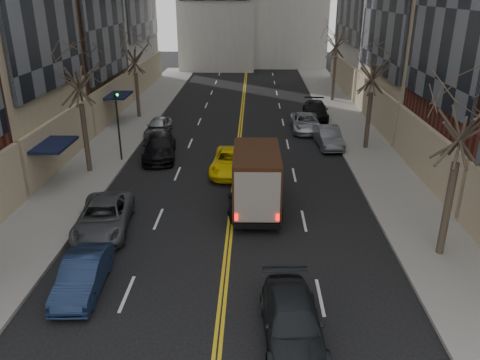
% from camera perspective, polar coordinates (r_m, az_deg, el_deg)
% --- Properties ---
extents(sidewalk_left, '(4.00, 66.00, 0.15)m').
position_cam_1_polar(sidewalk_left, '(35.99, -14.63, 5.03)').
color(sidewalk_left, slate).
rests_on(sidewalk_left, ground).
extents(sidewalk_right, '(4.00, 66.00, 0.15)m').
position_cam_1_polar(sidewalk_right, '(35.47, 14.64, 4.78)').
color(sidewalk_right, slate).
rests_on(sidewalk_right, ground).
extents(tree_lf_mid, '(3.20, 3.20, 8.91)m').
position_cam_1_polar(tree_lf_mid, '(28.07, -19.39, 13.50)').
color(tree_lf_mid, '#382D23').
rests_on(tree_lf_mid, sidewalk_left).
extents(tree_lf_far, '(3.20, 3.20, 8.12)m').
position_cam_1_polar(tree_lf_far, '(40.48, -12.86, 15.66)').
color(tree_lf_far, '#382D23').
rests_on(tree_lf_far, sidewalk_left).
extents(tree_rt_near, '(3.20, 3.20, 8.71)m').
position_cam_1_polar(tree_rt_near, '(19.11, 25.95, 8.53)').
color(tree_rt_near, '#382D23').
rests_on(tree_rt_near, sidewalk_right).
extents(tree_rt_mid, '(3.20, 3.20, 8.32)m').
position_cam_1_polar(tree_rt_mid, '(32.26, 16.10, 14.08)').
color(tree_rt_mid, '#382D23').
rests_on(tree_rt_mid, sidewalk_right).
extents(tree_rt_far, '(3.20, 3.20, 9.11)m').
position_cam_1_polar(tree_rt_far, '(46.82, 11.78, 17.44)').
color(tree_rt_far, '#382D23').
rests_on(tree_rt_far, sidewalk_right).
extents(traffic_signal, '(0.29, 0.26, 4.70)m').
position_cam_1_polar(traffic_signal, '(30.20, -14.69, 7.21)').
color(traffic_signal, black).
rests_on(traffic_signal, sidewalk_left).
extents(ups_truck, '(2.47, 5.89, 3.21)m').
position_cam_1_polar(ups_truck, '(23.03, 1.98, 0.16)').
color(ups_truck, black).
rests_on(ups_truck, ground).
extents(observer_sedan, '(2.10, 4.61, 1.31)m').
position_cam_1_polar(observer_sedan, '(15.28, 6.38, -16.85)').
color(observer_sedan, black).
rests_on(observer_sedan, ground).
extents(taxi, '(2.49, 4.92, 1.33)m').
position_cam_1_polar(taxi, '(28.15, -1.13, 2.28)').
color(taxi, yellow).
rests_on(taxi, ground).
extents(pedestrian, '(0.51, 0.64, 1.54)m').
position_cam_1_polar(pedestrian, '(21.99, -1.09, -3.35)').
color(pedestrian, black).
rests_on(pedestrian, ground).
extents(parked_lf_b, '(1.56, 3.98, 1.29)m').
position_cam_1_polar(parked_lf_b, '(18.21, -18.62, -10.94)').
color(parked_lf_b, '#13203C').
rests_on(parked_lf_b, ground).
extents(parked_lf_c, '(2.83, 5.15, 1.37)m').
position_cam_1_polar(parked_lf_c, '(22.16, -16.28, -4.34)').
color(parked_lf_c, '#474A4E').
rests_on(parked_lf_c, ground).
extents(parked_lf_d, '(2.71, 5.27, 1.46)m').
position_cam_1_polar(parked_lf_d, '(31.07, -9.80, 4.01)').
color(parked_lf_d, black).
rests_on(parked_lf_d, ground).
extents(parked_lf_e, '(1.83, 3.89, 1.28)m').
position_cam_1_polar(parked_lf_e, '(36.24, -9.93, 6.47)').
color(parked_lf_e, '#9B9DA2').
rests_on(parked_lf_e, ground).
extents(parked_rt_a, '(1.74, 4.32, 1.39)m').
position_cam_1_polar(parked_rt_a, '(33.43, 10.73, 5.18)').
color(parked_rt_a, '#505258').
rests_on(parked_rt_a, ground).
extents(parked_rt_b, '(2.17, 4.70, 1.31)m').
position_cam_1_polar(parked_rt_b, '(37.07, 7.99, 6.95)').
color(parked_rt_b, '#AEB0B6').
rests_on(parked_rt_b, ground).
extents(parked_rt_c, '(2.32, 5.11, 1.45)m').
position_cam_1_polar(parked_rt_c, '(40.68, 9.18, 8.35)').
color(parked_rt_c, black).
rests_on(parked_rt_c, ground).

